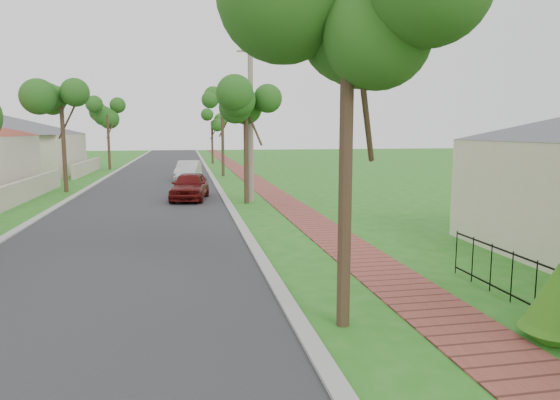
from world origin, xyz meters
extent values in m
plane|color=#256B19|center=(0.00, 0.00, 0.00)|extent=(160.00, 160.00, 0.00)
cube|color=#28282B|center=(-3.00, 20.00, 0.00)|extent=(7.00, 120.00, 0.02)
cube|color=#9E9E99|center=(0.65, 20.00, 0.00)|extent=(0.30, 120.00, 0.10)
cube|color=#9E9E99|center=(-6.65, 20.00, 0.00)|extent=(0.30, 120.00, 0.10)
cube|color=brown|center=(3.25, 20.00, 0.00)|extent=(1.50, 120.00, 0.03)
cylinder|color=black|center=(4.90, 1.33, 0.50)|extent=(0.02, 0.02, 1.00)
cylinder|color=black|center=(4.90, 2.00, 0.50)|extent=(0.02, 0.02, 1.00)
cylinder|color=black|center=(4.90, 2.67, 0.50)|extent=(0.02, 0.02, 1.00)
cylinder|color=black|center=(4.90, 3.33, 0.50)|extent=(0.02, 0.02, 1.00)
cylinder|color=black|center=(4.90, 4.00, 0.50)|extent=(0.02, 0.02, 1.00)
cylinder|color=#382619|center=(1.50, 16.00, 2.27)|extent=(0.22, 0.22, 4.55)
sphere|color=#124613|center=(1.50, 16.00, 4.68)|extent=(1.70, 1.70, 1.70)
cylinder|color=#382619|center=(1.50, 30.00, 2.45)|extent=(0.22, 0.22, 4.90)
sphere|color=#124613|center=(1.50, 30.00, 5.04)|extent=(1.70, 1.70, 1.70)
cylinder|color=#382619|center=(1.50, 44.00, 2.10)|extent=(0.22, 0.22, 4.20)
sphere|color=#124613|center=(1.50, 44.00, 4.32)|extent=(1.70, 1.70, 1.70)
cylinder|color=#382619|center=(-7.50, 22.00, 2.45)|extent=(0.22, 0.22, 4.90)
sphere|color=#124613|center=(-7.50, 22.00, 5.04)|extent=(1.70, 1.70, 1.70)
cylinder|color=#382619|center=(-7.50, 38.00, 2.27)|extent=(0.22, 0.22, 4.55)
sphere|color=#124613|center=(-7.50, 38.00, 4.68)|extent=(1.70, 1.70, 1.70)
sphere|color=#226D15|center=(4.45, 0.29, 0.27)|extent=(0.82, 0.82, 0.82)
cone|color=#226D15|center=(4.45, 0.29, 0.77)|extent=(0.93, 0.93, 0.99)
cube|color=#BFB299|center=(-8.60, 20.00, 0.50)|extent=(0.25, 10.00, 1.00)
cube|color=#BFB299|center=(-8.60, 34.00, 0.50)|extent=(0.25, 10.00, 1.00)
imported|color=#560E0D|center=(-1.00, 17.66, 0.65)|extent=(2.13, 4.04, 1.31)
imported|color=silver|center=(-1.00, 27.06, 0.64)|extent=(1.87, 4.04, 1.28)
cylinder|color=#382619|center=(1.38, 1.50, 2.38)|extent=(0.22, 0.22, 4.75)
sphere|color=#2B5F1B|center=(1.38, 1.50, 4.89)|extent=(2.36, 2.36, 2.36)
cylinder|color=gray|center=(1.81, 16.64, 3.60)|extent=(0.24, 0.24, 7.19)
cube|color=gray|center=(1.81, 16.64, 6.79)|extent=(1.20, 0.08, 0.08)
camera|label=1|loc=(-1.18, -6.24, 3.27)|focal=32.00mm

